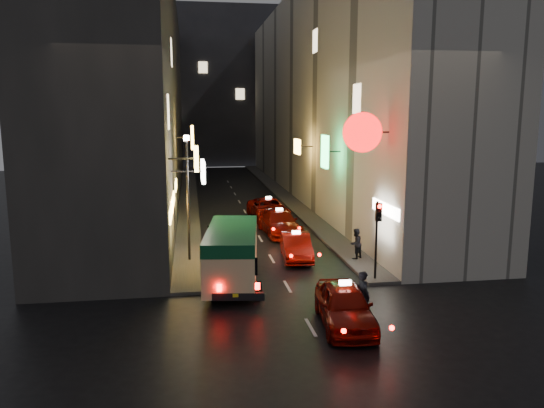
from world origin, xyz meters
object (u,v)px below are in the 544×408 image
minibus (232,250)px  lamp_post (188,189)px  pedestrian_crossing (363,292)px  taxi_near (345,302)px  traffic_light (378,223)px

minibus → lamp_post: lamp_post is taller
minibus → pedestrian_crossing: 6.40m
minibus → taxi_near: minibus is taller
pedestrian_crossing → minibus: bearing=28.6°
pedestrian_crossing → lamp_post: 10.94m
traffic_light → lamp_post: 9.42m
minibus → taxi_near: 6.23m
pedestrian_crossing → traffic_light: 4.80m
taxi_near → traffic_light: traffic_light is taller
minibus → lamp_post: bearing=115.1°
traffic_light → lamp_post: bearing=151.1°
traffic_light → lamp_post: (-8.20, 4.53, 1.04)m
lamp_post → traffic_light: bearing=-28.9°
taxi_near → lamp_post: 10.89m
lamp_post → pedestrian_crossing: bearing=-54.0°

